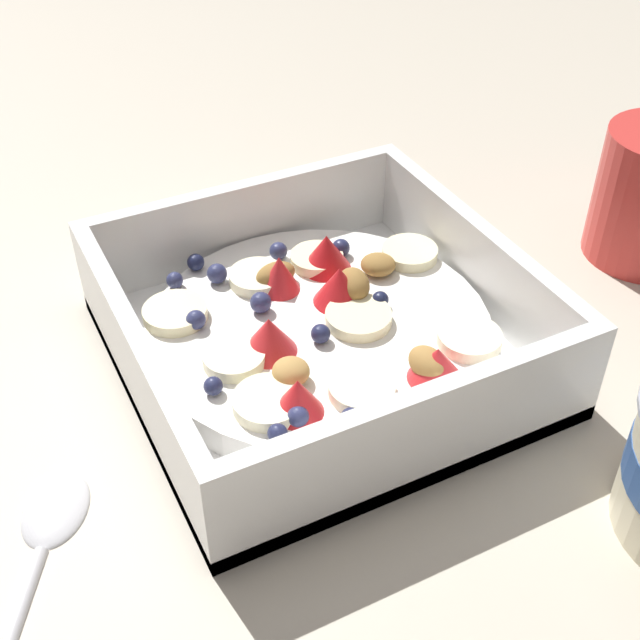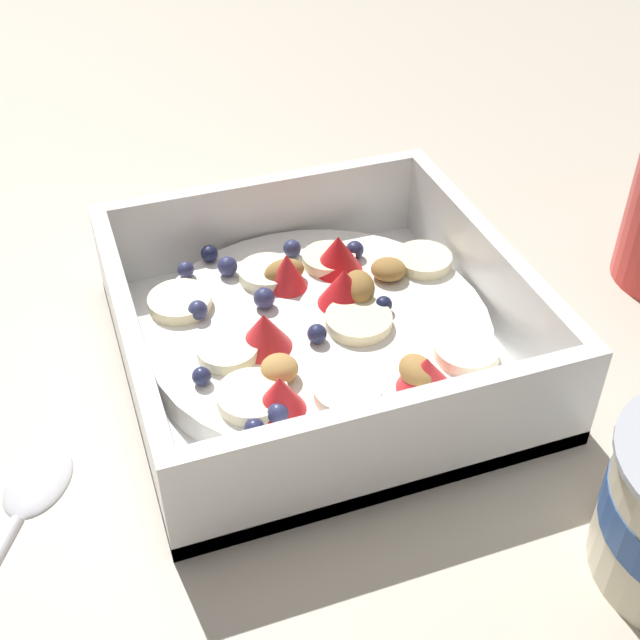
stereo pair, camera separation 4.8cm
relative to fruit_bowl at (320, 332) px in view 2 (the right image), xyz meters
name	(u,v)px [view 2 (the right image)]	position (x,y,z in m)	size (l,w,h in m)	color
ground_plane	(314,371)	(0.01, 0.01, -0.02)	(2.40, 2.40, 0.00)	beige
fruit_bowl	(320,332)	(0.00, 0.00, 0.00)	(0.22, 0.22, 0.06)	white
spoon	(13,519)	(0.18, 0.06, -0.02)	(0.10, 0.16, 0.01)	silver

